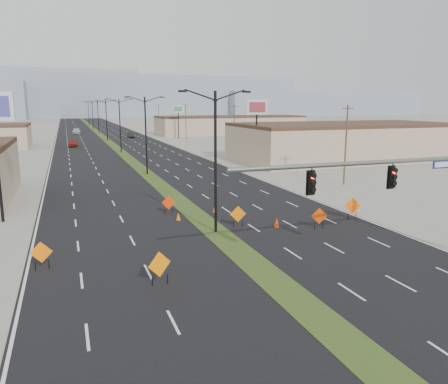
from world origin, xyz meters
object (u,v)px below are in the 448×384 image
object	(u,v)px
car_left	(73,143)
cone_3	(178,216)
streetlight_3	(106,119)
car_mid	(131,135)
streetlight_0	(215,158)
construction_sign_0	(41,253)
construction_sign_1	(160,266)
cone_1	(215,209)
construction_sign_4	(319,217)
cone_0	(158,258)
pole_sign_east_near	(257,112)
streetlight_4	(98,116)
construction_sign_2	(169,203)
streetlight_6	(89,113)
pole_sign_east_far	(178,112)
construction_sign_5	(352,206)
cone_2	(277,223)
streetlight_5	(93,114)
signal_mast	(418,183)
streetlight_2	(120,124)
car_far	(76,131)
construction_sign_3	(238,215)

from	to	relation	value
car_left	cone_3	bearing A→B (deg)	-79.66
streetlight_3	car_mid	xyz separation A→B (m)	(6.96, 8.08, -4.69)
streetlight_0	construction_sign_0	world-z (taller)	streetlight_0
construction_sign_1	cone_1	size ratio (longest dim) A/B	3.03
construction_sign_4	car_mid	bearing A→B (deg)	105.74
construction_sign_4	cone_0	xyz separation A→B (m)	(-12.67, -2.92, -0.62)
cone_1	pole_sign_east_near	distance (m)	30.39
streetlight_4	car_left	xyz separation A→B (m)	(-8.44, -41.14, -4.67)
streetlight_4	construction_sign_2	world-z (taller)	streetlight_4
streetlight_6	pole_sign_east_far	world-z (taller)	streetlight_6
streetlight_6	construction_sign_5	bearing A→B (deg)	-86.09
car_mid	cone_2	world-z (taller)	car_mid
streetlight_5	cone_0	size ratio (longest dim) A/B	16.01
streetlight_5	construction_sign_0	bearing A→B (deg)	-94.58
car_left	cone_1	size ratio (longest dim) A/B	7.37
construction_sign_1	cone_3	world-z (taller)	construction_sign_1
signal_mast	cone_1	world-z (taller)	signal_mast
streetlight_2	construction_sign_2	distance (m)	49.79
streetlight_0	streetlight_4	bearing A→B (deg)	90.00
streetlight_2	cone_3	world-z (taller)	streetlight_2
streetlight_2	streetlight_3	distance (m)	28.00
car_mid	cone_2	bearing A→B (deg)	-88.08
streetlight_5	car_far	bearing A→B (deg)	-104.12
signal_mast	cone_1	distance (m)	17.56
car_left	construction_sign_3	world-z (taller)	construction_sign_3
cone_2	pole_sign_east_far	distance (m)	88.78
car_left	car_far	xyz separation A→B (m)	(1.83, 42.86, 0.05)
construction_sign_5	pole_sign_east_far	distance (m)	87.86
cone_2	cone_3	world-z (taller)	cone_2
streetlight_2	car_mid	bearing A→B (deg)	79.08
construction_sign_2	construction_sign_4	distance (m)	12.57
streetlight_2	streetlight_6	size ratio (longest dim) A/B	1.00
signal_mast	streetlight_6	world-z (taller)	streetlight_6
cone_3	pole_sign_east_far	size ratio (longest dim) A/B	0.07
car_far	construction_sign_1	world-z (taller)	construction_sign_1
streetlight_6	construction_sign_2	distance (m)	161.62
car_mid	construction_sign_5	xyz separation A→B (m)	(4.54, -92.36, 0.32)
construction_sign_5	cone_2	distance (m)	6.80
cone_3	pole_sign_east_far	bearing A→B (deg)	75.96
car_left	car_mid	bearing A→B (deg)	58.64
streetlight_2	construction_sign_4	size ratio (longest dim) A/B	6.30
pole_sign_east_near	construction_sign_2	bearing A→B (deg)	-124.78
streetlight_3	cone_3	distance (m)	80.06
construction_sign_3	construction_sign_4	world-z (taller)	construction_sign_3
streetlight_4	streetlight_5	distance (m)	28.00
streetlight_0	streetlight_2	world-z (taller)	same
streetlight_4	construction_sign_5	world-z (taller)	streetlight_4
signal_mast	construction_sign_4	distance (m)	9.13
pole_sign_east_far	cone_0	bearing A→B (deg)	-105.84
car_far	pole_sign_east_near	size ratio (longest dim) A/B	0.56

